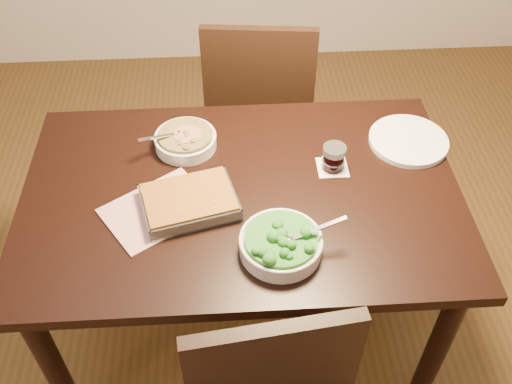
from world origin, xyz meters
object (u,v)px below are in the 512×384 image
(table, at_px, (242,211))
(stew_bowl, at_px, (185,140))
(wine_tumbler, at_px, (334,157))
(dinner_plate, at_px, (408,141))
(chair_far, at_px, (260,101))
(broccoli_bowl, at_px, (281,243))
(baking_dish, at_px, (189,202))

(table, height_order, stew_bowl, stew_bowl)
(stew_bowl, bearing_deg, wine_tumbler, -15.85)
(table, relative_size, dinner_plate, 5.13)
(wine_tumbler, height_order, chair_far, chair_far)
(broccoli_bowl, relative_size, wine_tumbler, 3.16)
(stew_bowl, bearing_deg, baking_dish, -86.31)
(table, relative_size, wine_tumbler, 16.24)
(broccoli_bowl, relative_size, chair_far, 0.28)
(wine_tumbler, distance_m, dinner_plate, 0.31)
(dinner_plate, bearing_deg, baking_dish, -160.76)
(broccoli_bowl, distance_m, dinner_plate, 0.66)
(baking_dish, height_order, wine_tumbler, wine_tumbler)
(broccoli_bowl, xyz_separation_m, chair_far, (0.01, 1.01, -0.25))
(stew_bowl, height_order, baking_dish, stew_bowl)
(wine_tumbler, relative_size, dinner_plate, 0.32)
(stew_bowl, height_order, broccoli_bowl, broccoli_bowl)
(broccoli_bowl, bearing_deg, wine_tumbler, 58.99)
(table, bearing_deg, baking_dish, -158.83)
(stew_bowl, xyz_separation_m, baking_dish, (0.02, -0.29, -0.00))
(stew_bowl, distance_m, dinner_plate, 0.77)
(baking_dish, relative_size, wine_tumbler, 3.78)
(stew_bowl, xyz_separation_m, dinner_plate, (0.77, -0.03, -0.02))
(wine_tumbler, height_order, dinner_plate, wine_tumbler)
(baking_dish, bearing_deg, chair_far, 57.38)
(table, distance_m, broccoli_bowl, 0.30)
(broccoli_bowl, relative_size, baking_dish, 0.84)
(broccoli_bowl, height_order, chair_far, chair_far)
(chair_far, bearing_deg, broccoli_bowl, 95.56)
(table, bearing_deg, chair_far, 81.79)
(broccoli_bowl, bearing_deg, dinner_plate, 42.76)
(chair_far, bearing_deg, stew_bowl, 67.26)
(wine_tumbler, bearing_deg, stew_bowl, 164.15)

